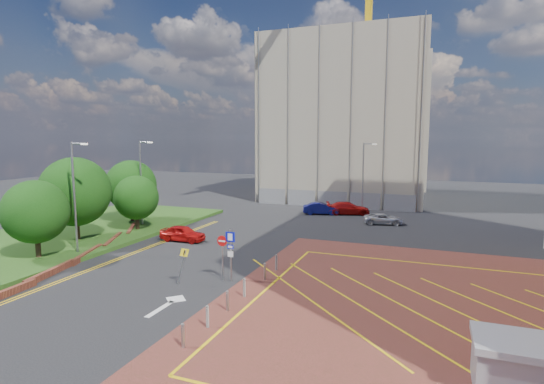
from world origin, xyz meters
The scene contains 22 objects.
ground centered at (0.00, 0.00, 0.00)m, with size 140.00×140.00×0.00m, color black.
forecourt centered at (14.00, 0.00, 0.01)m, with size 26.00×26.00×0.02m, color brown.
grass_bed centered at (-18.00, 6.00, 0.15)m, with size 14.00×32.00×0.30m, color #2A4B18.
retaining_wall centered at (-11.80, 2.00, 0.20)m, with size 6.06×20.33×0.40m.
tree_a centered at (-14.00, 0.00, 3.50)m, with size 4.40×4.40×5.41m.
tree_b centered at (-15.50, 5.00, 4.24)m, with size 5.60×5.60×6.74m.
tree_c centered at (-13.50, 10.00, 3.19)m, with size 4.00×4.00×4.90m.
tree_d centered at (-16.50, 13.00, 3.87)m, with size 5.00×5.00×6.08m.
lamp_left_near centered at (-12.42, 2.00, 4.66)m, with size 1.53×0.16×8.00m.
lamp_left_far centered at (-14.42, 12.00, 4.66)m, with size 1.53×0.16×8.00m.
lamp_back centered at (4.08, 28.00, 4.36)m, with size 1.53×0.16×8.00m.
sign_cluster centered at (0.30, 0.98, 1.95)m, with size 1.17×0.12×3.20m.
warning_sign centered at (-1.79, -0.64, 1.43)m, with size 0.78×0.42×2.25m.
bollard_row centered at (2.30, -1.67, 0.47)m, with size 0.14×11.14×0.90m.
construction_building centered at (0.00, 40.00, 11.00)m, with size 21.20×19.20×22.00m, color #A89E89.
tower_crane centered at (2.00, 39.44, 25.85)m, with size 1.60×35.00×35.40m.
construction_fence centered at (1.00, 30.00, 1.00)m, with size 21.60×0.06×2.00m, color gray.
cycle_shelter centered at (15.27, -5.60, 0.81)m, with size 4.12×2.00×1.63m, color #9999A0.
car_red_left centered at (-7.77, 8.58, 0.66)m, with size 1.56×3.87×1.32m, color red.
car_blue_back centered at (-0.10, 24.87, 0.66)m, with size 1.40×4.02×1.33m, color navy.
car_red_back centered at (2.74, 25.95, 0.70)m, with size 1.96×4.82×1.40m, color #B9120F.
car_silver_back centered at (7.10, 21.76, 0.54)m, with size 1.78×3.86×1.07m, color silver.
Camera 1 is at (11.62, -21.08, 8.60)m, focal length 28.00 mm.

